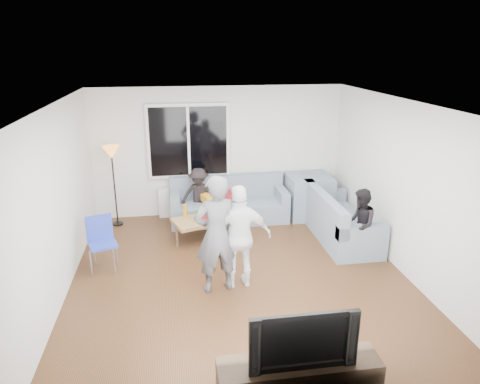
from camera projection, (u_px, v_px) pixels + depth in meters
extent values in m
cube|color=#56351C|center=(240.00, 277.00, 6.72)|extent=(5.00, 5.50, 0.04)
cube|color=white|center=(240.00, 102.00, 5.87)|extent=(5.00, 5.50, 0.04)
cube|color=silver|center=(219.00, 151.00, 8.89)|extent=(5.00, 0.04, 2.60)
cube|color=silver|center=(290.00, 302.00, 3.70)|extent=(5.00, 0.04, 2.60)
cube|color=silver|center=(55.00, 205.00, 5.93)|extent=(0.04, 5.50, 2.60)
cube|color=silver|center=(404.00, 187.00, 6.66)|extent=(0.04, 5.50, 2.60)
cube|color=white|center=(189.00, 141.00, 8.65)|extent=(1.62, 0.06, 1.47)
cube|color=black|center=(189.00, 142.00, 8.61)|extent=(1.50, 0.02, 1.35)
cube|color=white|center=(189.00, 142.00, 8.60)|extent=(0.05, 0.03, 1.35)
cube|color=silver|center=(191.00, 201.00, 9.00)|extent=(1.30, 0.12, 0.62)
imported|color=#2B6C2B|center=(199.00, 179.00, 8.85)|extent=(0.19, 0.16, 0.33)
imported|color=white|center=(188.00, 183.00, 8.84)|extent=(0.20, 0.20, 0.18)
cube|color=slate|center=(308.00, 196.00, 8.96)|extent=(0.85, 0.85, 0.85)
cube|color=orange|center=(212.00, 197.00, 8.62)|extent=(0.47, 0.44, 0.14)
cube|color=maroon|center=(230.00, 195.00, 8.75)|extent=(0.37, 0.32, 0.13)
cube|color=tan|center=(205.00, 229.00, 7.93)|extent=(1.23, 0.92, 0.40)
cylinder|color=maroon|center=(203.00, 216.00, 7.74)|extent=(0.17, 0.17, 0.17)
imported|color=#4D4E52|center=(216.00, 235.00, 6.08)|extent=(0.69, 0.52, 1.72)
imported|color=white|center=(240.00, 237.00, 6.23)|extent=(0.91, 0.40, 1.53)
imported|color=black|center=(360.00, 224.00, 7.11)|extent=(0.62, 0.69, 1.18)
imported|color=black|center=(199.00, 195.00, 8.62)|extent=(0.72, 0.43, 1.09)
cube|color=#35261A|center=(298.00, 380.00, 4.33)|extent=(1.60, 0.40, 0.44)
imported|color=black|center=(301.00, 335.00, 4.16)|extent=(1.04, 0.14, 0.60)
cylinder|color=orange|center=(185.00, 211.00, 7.90)|extent=(0.07, 0.07, 0.23)
cylinder|color=orange|center=(219.00, 213.00, 7.83)|extent=(0.07, 0.07, 0.22)
cylinder|color=black|center=(224.00, 209.00, 8.04)|extent=(0.07, 0.07, 0.21)
cylinder|color=green|center=(198.00, 216.00, 7.71)|extent=(0.08, 0.08, 0.21)
cylinder|color=black|center=(204.00, 211.00, 7.99)|extent=(0.07, 0.07, 0.17)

